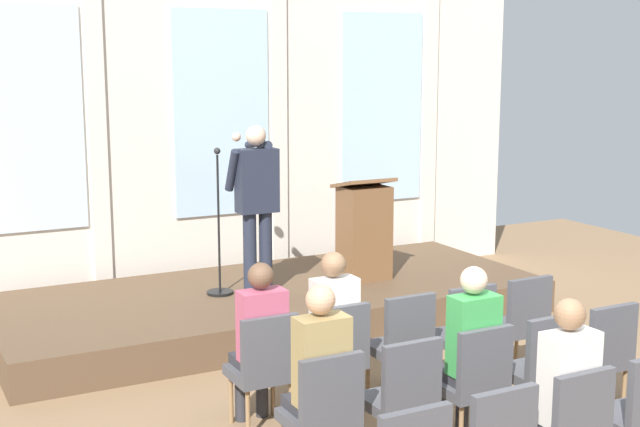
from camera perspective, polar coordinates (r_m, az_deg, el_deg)
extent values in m
cube|color=silver|center=(10.69, -6.51, 6.40)|extent=(8.40, 0.10, 4.31)
cube|color=silver|center=(10.05, -18.44, 5.78)|extent=(1.20, 0.04, 2.45)
cube|color=silver|center=(10.20, -14.26, 5.96)|extent=(0.20, 0.08, 4.31)
cube|color=silver|center=(10.63, -6.39, 6.46)|extent=(1.20, 0.04, 2.45)
cube|color=silver|center=(10.93, -2.70, 6.54)|extent=(0.20, 0.08, 4.31)
cube|color=silver|center=(11.63, 4.02, 6.82)|extent=(1.20, 0.04, 2.45)
cube|color=silver|center=(12.04, 7.08, 6.81)|extent=(0.20, 0.08, 4.31)
cube|color=brown|center=(9.67, -3.06, -5.85)|extent=(5.86, 2.39, 0.36)
cylinder|color=#232838|center=(9.23, -4.56, -2.66)|extent=(0.14, 0.14, 0.88)
cylinder|color=#232838|center=(9.29, -3.53, -2.55)|extent=(0.14, 0.14, 0.88)
cube|color=#232838|center=(9.12, -4.10, 2.13)|extent=(0.42, 0.22, 0.66)
cube|color=#26663F|center=(9.21, -4.39, 2.71)|extent=(0.06, 0.01, 0.40)
sphere|color=beige|center=(9.07, -4.17, 5.06)|extent=(0.21, 0.21, 0.21)
cylinder|color=#232838|center=(9.09, -5.70, 2.79)|extent=(0.09, 0.28, 0.45)
cylinder|color=#232838|center=(9.26, -3.61, 4.35)|extent=(0.15, 0.36, 0.15)
cylinder|color=#232838|center=(9.35, -4.23, 4.56)|extent=(0.11, 0.34, 0.15)
sphere|color=beige|center=(9.55, -5.44, 4.96)|extent=(0.10, 0.10, 0.10)
cylinder|color=black|center=(9.42, -6.48, -5.10)|extent=(0.28, 0.28, 0.03)
cylinder|color=black|center=(9.25, -6.57, -0.67)|extent=(0.02, 0.02, 1.45)
sphere|color=#262626|center=(9.14, -6.67, 4.04)|extent=(0.07, 0.07, 0.07)
cube|color=brown|center=(9.89, 2.87, -1.26)|extent=(0.52, 0.40, 1.05)
cube|color=brown|center=(9.81, 2.84, 1.99)|extent=(0.60, 0.48, 0.14)
cylinder|color=olive|center=(7.22, -3.08, -11.39)|extent=(0.04, 0.04, 0.40)
cylinder|color=olive|center=(7.10, -5.78, -11.84)|extent=(0.04, 0.04, 0.40)
cylinder|color=olive|center=(6.94, -1.88, -12.32)|extent=(0.04, 0.04, 0.40)
cylinder|color=olive|center=(6.80, -4.69, -12.82)|extent=(0.04, 0.04, 0.40)
cube|color=#47474C|center=(6.93, -3.88, -10.25)|extent=(0.46, 0.44, 0.08)
cube|color=#47474C|center=(6.67, -3.25, -8.59)|extent=(0.46, 0.06, 0.46)
cylinder|color=#2D2D33|center=(7.13, -5.13, -11.55)|extent=(0.10, 0.10, 0.44)
cylinder|color=#2D2D33|center=(7.19, -3.78, -11.33)|extent=(0.10, 0.10, 0.44)
cube|color=#2D2D33|center=(6.96, -4.09, -9.63)|extent=(0.34, 0.36, 0.12)
cube|color=#B24C66|center=(6.75, -3.75, -7.24)|extent=(0.36, 0.20, 0.55)
sphere|color=brown|center=(6.67, -3.86, -4.04)|extent=(0.20, 0.20, 0.20)
cylinder|color=olive|center=(7.49, 1.35, -10.59)|extent=(0.04, 0.04, 0.40)
cylinder|color=olive|center=(7.33, -1.16, -11.05)|extent=(0.04, 0.04, 0.40)
cylinder|color=olive|center=(7.21, 2.68, -11.43)|extent=(0.04, 0.04, 0.40)
cylinder|color=olive|center=(7.05, 0.09, -11.94)|extent=(0.04, 0.04, 0.40)
cube|color=#47474C|center=(7.18, 0.74, -9.46)|extent=(0.46, 0.44, 0.08)
cube|color=#47474C|center=(6.94, 1.50, -7.83)|extent=(0.46, 0.06, 0.46)
cylinder|color=#2D2D33|center=(7.37, -0.56, -10.76)|extent=(0.10, 0.10, 0.44)
cylinder|color=#2D2D33|center=(7.45, 0.70, -10.53)|extent=(0.10, 0.10, 0.44)
cube|color=#2D2D33|center=(7.21, 0.52, -8.87)|extent=(0.34, 0.36, 0.12)
cube|color=silver|center=(7.01, 0.95, -6.47)|extent=(0.36, 0.20, 0.57)
sphere|color=#8C6647|center=(6.93, 0.88, -3.30)|extent=(0.20, 0.20, 0.20)
cylinder|color=olive|center=(7.79, 5.43, -9.79)|extent=(0.04, 0.04, 0.40)
cylinder|color=olive|center=(7.61, 3.12, -10.25)|extent=(0.04, 0.04, 0.40)
cylinder|color=olive|center=(7.52, 6.86, -10.55)|extent=(0.04, 0.04, 0.40)
cylinder|color=olive|center=(7.34, 4.49, -11.06)|extent=(0.04, 0.04, 0.40)
cube|color=#47474C|center=(7.48, 5.01, -8.68)|extent=(0.46, 0.44, 0.08)
cube|color=#47474C|center=(7.24, 5.85, -7.09)|extent=(0.46, 0.06, 0.46)
cylinder|color=olive|center=(8.13, 9.18, -9.01)|extent=(0.04, 0.04, 0.40)
cylinder|color=olive|center=(7.93, 7.06, -9.45)|extent=(0.04, 0.04, 0.40)
cylinder|color=olive|center=(7.87, 10.67, -9.70)|extent=(0.04, 0.04, 0.40)
cylinder|color=olive|center=(7.67, 8.52, -10.19)|extent=(0.04, 0.04, 0.40)
cube|color=#47474C|center=(7.82, 8.91, -7.93)|extent=(0.46, 0.44, 0.08)
cube|color=#47474C|center=(7.59, 9.81, -6.37)|extent=(0.46, 0.06, 0.46)
cylinder|color=olive|center=(8.50, 12.59, -8.26)|extent=(0.04, 0.04, 0.40)
cylinder|color=olive|center=(8.28, 10.66, -8.69)|extent=(0.04, 0.04, 0.40)
cylinder|color=olive|center=(8.25, 14.12, -8.88)|extent=(0.04, 0.04, 0.40)
cylinder|color=olive|center=(8.03, 12.17, -9.35)|extent=(0.04, 0.04, 0.40)
cube|color=#47474C|center=(8.19, 12.45, -7.20)|extent=(0.46, 0.44, 0.08)
cube|color=#47474C|center=(7.97, 13.40, -5.69)|extent=(0.46, 0.06, 0.46)
cube|color=#47474C|center=(6.11, -0.10, -13.12)|extent=(0.46, 0.44, 0.08)
cube|color=#47474C|center=(5.85, 0.77, -11.35)|extent=(0.46, 0.06, 0.46)
cube|color=#2D2D33|center=(6.13, -0.37, -12.41)|extent=(0.34, 0.36, 0.12)
cube|color=#997F4C|center=(5.91, 0.12, -9.51)|extent=(0.36, 0.20, 0.61)
sphere|color=tan|center=(5.80, 0.03, -5.60)|extent=(0.20, 0.20, 0.20)
cylinder|color=olive|center=(6.71, 5.48, -13.17)|extent=(0.04, 0.04, 0.40)
cube|color=#47474C|center=(6.40, 4.98, -12.05)|extent=(0.46, 0.44, 0.08)
cube|color=#47474C|center=(6.15, 5.98, -10.30)|extent=(0.46, 0.06, 0.46)
cylinder|color=olive|center=(7.05, 9.84, -12.11)|extent=(0.04, 0.04, 0.40)
cylinder|color=olive|center=(6.85, 7.38, -12.72)|extent=(0.04, 0.04, 0.40)
cylinder|color=olive|center=(6.80, 11.61, -13.02)|extent=(0.04, 0.04, 0.40)
cube|color=#47474C|center=(6.73, 9.55, -11.00)|extent=(0.46, 0.44, 0.08)
cube|color=#47474C|center=(6.50, 10.64, -9.29)|extent=(0.46, 0.06, 0.46)
cylinder|color=#2D2D33|center=(6.90, 7.96, -12.39)|extent=(0.10, 0.10, 0.44)
cylinder|color=#2D2D33|center=(6.99, 9.19, -12.08)|extent=(0.10, 0.10, 0.44)
cube|color=#2D2D33|center=(6.75, 9.25, -10.37)|extent=(0.34, 0.36, 0.12)
cube|color=green|center=(6.55, 9.92, -7.74)|extent=(0.36, 0.20, 0.59)
sphere|color=beige|center=(6.46, 9.92, -4.27)|extent=(0.20, 0.20, 0.20)
cylinder|color=olive|center=(7.42, 13.75, -11.09)|extent=(0.04, 0.04, 0.40)
cylinder|color=olive|center=(7.20, 11.54, -11.67)|extent=(0.04, 0.04, 0.40)
cylinder|color=olive|center=(7.19, 15.57, -11.89)|extent=(0.04, 0.04, 0.40)
cylinder|color=olive|center=(6.96, 13.34, -12.53)|extent=(0.04, 0.04, 0.40)
cube|color=#47474C|center=(7.10, 13.63, -9.99)|extent=(0.46, 0.44, 0.08)
cube|color=#47474C|center=(6.88, 14.78, -8.33)|extent=(0.46, 0.06, 0.46)
cylinder|color=olive|center=(7.82, 17.25, -10.13)|extent=(0.04, 0.04, 0.40)
cylinder|color=olive|center=(7.59, 15.28, -10.67)|extent=(0.04, 0.04, 0.40)
cylinder|color=olive|center=(7.60, 19.07, -10.83)|extent=(0.04, 0.04, 0.40)
cylinder|color=olive|center=(7.36, 17.10, -11.43)|extent=(0.04, 0.04, 0.40)
cube|color=#47474C|center=(7.51, 17.28, -9.05)|extent=(0.46, 0.44, 0.08)
cube|color=#47474C|center=(7.30, 18.44, -7.44)|extent=(0.46, 0.06, 0.46)
cube|color=#47474C|center=(5.42, 11.82, -13.36)|extent=(0.46, 0.06, 0.46)
cube|color=#47474C|center=(5.81, 16.69, -11.94)|extent=(0.46, 0.06, 0.46)
cube|color=#2D2D33|center=(6.06, 14.90, -13.06)|extent=(0.34, 0.36, 0.12)
cube|color=silver|center=(5.85, 15.80, -10.17)|extent=(0.36, 0.20, 0.60)
sphere|color=#8C6647|center=(5.74, 15.86, -6.29)|extent=(0.20, 0.20, 0.20)
cube|color=#47474C|center=(6.46, 19.45, -12.40)|extent=(0.46, 0.44, 0.08)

